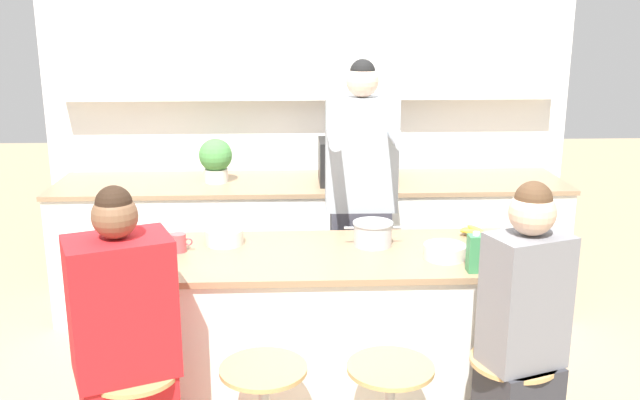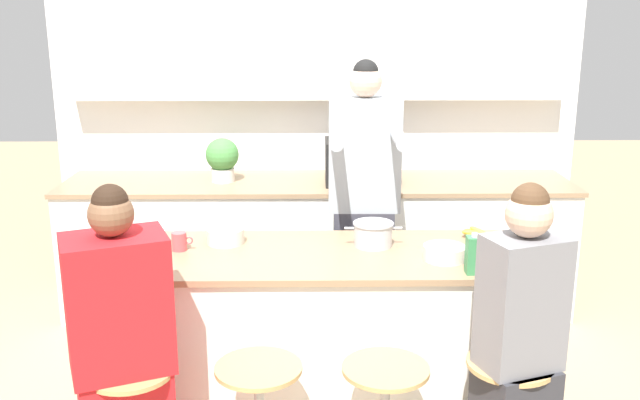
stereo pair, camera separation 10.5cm
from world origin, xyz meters
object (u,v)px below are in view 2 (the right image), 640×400
person_cooking (363,220)px  person_seated_near (518,357)px  cooking_pot (373,234)px  fruit_bowl (444,253)px  person_wrapped_blanket (122,358)px  juice_carton (474,255)px  microwave (361,162)px  potted_plant (222,158)px  coffee_cup_near (179,241)px  kitchen_island (320,337)px  banana_bunch (474,232)px

person_cooking → person_seated_near: size_ratio=1.28×
cooking_pot → fruit_bowl: 0.39m
person_wrapped_blanket → cooking_pot: size_ratio=4.84×
cooking_pot → juice_carton: 0.58m
person_cooking → microwave: (0.04, 0.81, 0.17)m
person_wrapped_blanket → potted_plant: bearing=63.1°
cooking_pot → coffee_cup_near: (-0.97, -0.06, -0.02)m
kitchen_island → banana_bunch: size_ratio=12.19×
kitchen_island → microwave: size_ratio=4.09×
kitchen_island → potted_plant: size_ratio=6.66×
coffee_cup_near → fruit_bowl: bearing=-6.8°
person_wrapped_blanket → coffee_cup_near: bearing=56.6°
person_wrapped_blanket → juice_carton: person_wrapped_blanket is taller
cooking_pot → potted_plant: size_ratio=0.97×
person_wrapped_blanket → fruit_bowl: 1.54m
person_wrapped_blanket → microwave: bearing=38.9°
person_wrapped_blanket → cooking_pot: 1.35m
coffee_cup_near → microwave: size_ratio=0.22×
person_seated_near → potted_plant: (-1.47, 2.07, 0.42)m
cooking_pot → juice_carton: (0.42, -0.39, 0.03)m
person_cooking → fruit_bowl: (0.34, -0.71, 0.05)m
cooking_pot → microwave: microwave is taller
microwave → potted_plant: size_ratio=1.63×
kitchen_island → person_seated_near: (0.82, -0.61, 0.20)m
kitchen_island → potted_plant: bearing=113.9°
person_cooking → fruit_bowl: size_ratio=8.99×
fruit_bowl → microwave: bearing=101.0°
banana_bunch → microwave: 1.28m
person_seated_near → microwave: (-0.52, 2.02, 0.41)m
coffee_cup_near → kitchen_island: bearing=-4.2°
kitchen_island → coffee_cup_near: (-0.70, 0.05, 0.50)m
person_cooking → juice_carton: size_ratio=9.56×
cooking_pot → coffee_cup_near: cooking_pot is taller
person_wrapped_blanket → person_seated_near: same height
kitchen_island → person_wrapped_blanket: size_ratio=1.42×
person_wrapped_blanket → potted_plant: person_wrapped_blanket is taller
kitchen_island → banana_bunch: (0.81, 0.25, 0.47)m
coffee_cup_near → juice_carton: (1.39, -0.33, 0.04)m
person_seated_near → cooking_pot: size_ratio=4.84×
kitchen_island → juice_carton: (0.69, -0.28, 0.54)m
person_wrapped_blanket → person_seated_near: (1.65, 0.00, -0.01)m
microwave → potted_plant: (-0.95, 0.05, 0.02)m
person_cooking → fruit_bowl: bearing=-63.6°
kitchen_island → potted_plant: 1.72m
cooking_pot → fruit_bowl: cooking_pot is taller
microwave → person_cooking: bearing=-93.0°
potted_plant → microwave: bearing=-3.3°
person_seated_near → fruit_bowl: (-0.23, 0.51, 0.29)m
person_wrapped_blanket → person_seated_near: 1.65m
kitchen_island → person_wrapped_blanket: 1.05m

